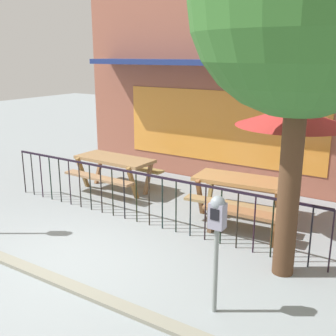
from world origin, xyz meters
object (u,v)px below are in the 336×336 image
Objects in this scene: picnic_table_left at (115,165)px; street_tree at (304,3)px; patio_bench at (243,218)px; picnic_table_right at (242,187)px; patio_umbrella at (293,117)px; parking_meter_far at (217,224)px.

street_tree is at bearing -19.57° from picnic_table_left.
picnic_table_right is at bearing 114.79° from patio_bench.
patio_bench is 0.28× the size of street_tree.
patio_bench is at bearing -123.80° from patio_umbrella.
parking_meter_far reaches higher than picnic_table_right.
picnic_table_left is 5.53m from street_tree.
patio_umbrella reaches higher than picnic_table_left.
patio_umbrella is 1.47× the size of parking_meter_far.
patio_umbrella is 1.87m from patio_bench.
street_tree reaches higher than picnic_table_left.
picnic_table_left is 0.84× the size of patio_umbrella.
patio_umbrella reaches higher than patio_bench.
picnic_table_right is at bearing 107.17° from parking_meter_far.
picnic_table_right is (3.06, 0.06, 0.00)m from picnic_table_left.
picnic_table_left is at bearing -178.93° from picnic_table_right.
parking_meter_far is (0.54, -2.16, 0.79)m from patio_bench.
patio_bench is at bearing 104.11° from parking_meter_far.
street_tree is (0.46, -1.53, 1.60)m from patio_umbrella.
picnic_table_right is 0.38× the size of street_tree.
picnic_table_left is 0.36× the size of street_tree.
street_tree reaches higher than patio_umbrella.
patio_umbrella is at bearing 91.10° from parking_meter_far.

